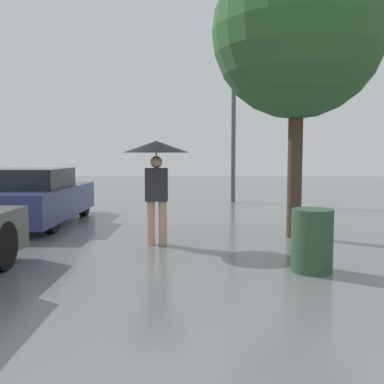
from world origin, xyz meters
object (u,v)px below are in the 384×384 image
parked_car_farthest (30,198)px  trash_bin (310,240)px  tree (296,33)px  pedestrian (155,160)px  street_lamp (232,136)px

parked_car_farthest → trash_bin: parked_car_farthest is taller
trash_bin → tree: bearing=82.2°
tree → trash_bin: size_ratio=6.38×
pedestrian → trash_bin: size_ratio=2.14×
pedestrian → trash_bin: (2.20, -1.71, -1.05)m
tree → trash_bin: (-0.33, -2.39, -3.33)m
tree → trash_bin: 4.11m
pedestrian → street_lamp: bearing=73.9°
tree → street_lamp: bearing=95.2°
pedestrian → street_lamp: 7.13m
pedestrian → trash_bin: 2.98m
pedestrian → tree: 3.47m
parked_car_farthest → street_lamp: bearing=42.2°
pedestrian → street_lamp: street_lamp is taller
tree → street_lamp: (-0.56, 6.14, -1.58)m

